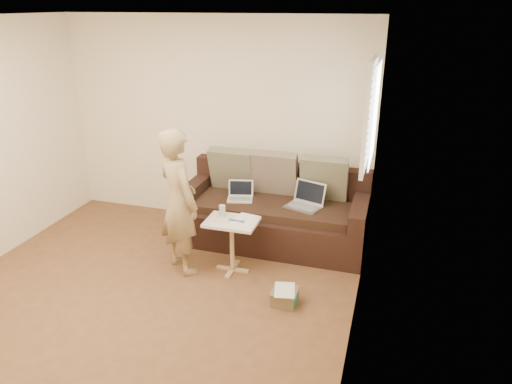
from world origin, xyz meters
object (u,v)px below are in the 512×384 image
sofa (273,209)px  laptop_silver (303,208)px  person (179,202)px  side_table (232,246)px  striped_box (284,297)px  laptop_white (240,200)px  drinking_glass (222,211)px

sofa → laptop_silver: (0.37, -0.06, 0.10)m
person → side_table: size_ratio=2.65×
sofa → striped_box: bearing=-70.0°
laptop_white → side_table: laptop_white is taller
laptop_silver → laptop_white: size_ratio=1.32×
drinking_glass → laptop_silver: bearing=40.1°
laptop_white → striped_box: (0.84, -1.15, -0.44)m
laptop_silver → drinking_glass: 0.99m
drinking_glass → striped_box: drinking_glass is taller
laptop_silver → side_table: (-0.62, -0.72, -0.22)m
person → striped_box: size_ratio=6.41×
laptop_white → drinking_glass: drinking_glass is taller
laptop_white → side_table: bearing=-91.9°
laptop_white → person: person is taller
drinking_glass → striped_box: size_ratio=0.49×
person → side_table: bearing=-131.7°
side_table → drinking_glass: (-0.13, 0.08, 0.36)m
laptop_silver → drinking_glass: bearing=-122.1°
sofa → laptop_white: (-0.40, -0.06, 0.10)m
laptop_white → person: size_ratio=0.19×
person → side_table: (0.54, 0.12, -0.49)m
striped_box → sofa: bearing=110.0°
laptop_silver → drinking_glass: (-0.75, -0.63, 0.14)m
laptop_silver → person: 1.45m
sofa → striped_box: (0.44, -1.21, -0.35)m
laptop_white → drinking_glass: bearing=-102.2°
laptop_white → drinking_glass: size_ratio=2.47×
drinking_glass → person: bearing=-153.4°
sofa → person: bearing=-131.1°
side_table → drinking_glass: drinking_glass is taller
laptop_silver → laptop_white: bearing=-162.2°
side_table → striped_box: (0.69, -0.44, -0.22)m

